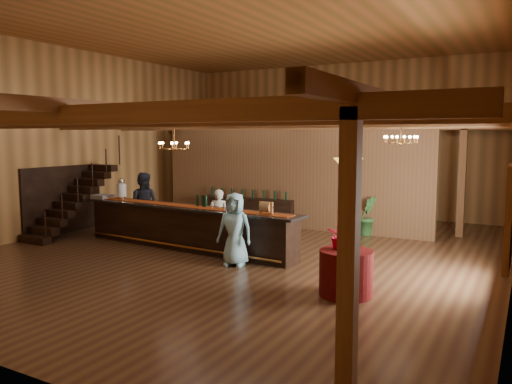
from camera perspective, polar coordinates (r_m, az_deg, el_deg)
The scene contains 28 objects.
floor at distance 12.70m, azimuth -1.15°, elevation -6.71°, with size 14.00×14.00×0.00m, color #3F2517.
ceiling at distance 12.64m, azimuth -1.21°, elevation 18.35°, with size 14.00×14.00×0.00m, color #AF6734.
wall_back at distance 18.76m, azimuth 9.68°, elevation 5.93°, with size 12.00×0.10×5.50m, color #B88245.
wall_left at distance 16.23m, azimuth -19.91°, elevation 5.57°, with size 0.10×14.00×5.50m, color #B88245.
beam_grid at distance 12.81m, azimuth -0.04°, elevation 8.01°, with size 11.90×13.90×0.39m.
support_posts at distance 12.01m, azimuth -2.37°, elevation 0.27°, with size 9.20×10.20×3.20m.
partition_wall at distance 15.76m, azimuth 3.65°, elevation 1.55°, with size 9.00×0.18×3.10m, color brown.
window_right_front at distance 9.20m, azimuth 27.04°, elevation -2.66°, with size 0.12×1.05×1.75m, color white.
staircase at distance 15.45m, azimuth -20.38°, elevation -0.99°, with size 1.00×2.80×2.00m.
backroom_boxes at distance 17.61m, azimuth 7.02°, elevation -1.31°, with size 4.10×0.60×1.10m.
tasting_bar at distance 12.97m, azimuth -8.00°, elevation -3.98°, with size 6.65×1.31×1.11m.
beverage_dispenser at distance 14.58m, azimuth -15.11°, elevation 0.31°, with size 0.26×0.26×0.60m.
glass_rack_tray at distance 15.05m, azimuth -17.10°, elevation -0.48°, with size 0.50×0.50×0.10m, color gray.
raffle_drum at distance 11.36m, azimuth 1.16°, elevation -1.73°, with size 0.34×0.24×0.30m.
bar_bottle_0 at distance 12.77m, azimuth -6.70°, elevation -0.98°, with size 0.07×0.07×0.30m, color black.
bar_bottle_1 at distance 12.66m, azimuth -6.07°, elevation -1.04°, with size 0.07×0.07×0.30m, color black.
bar_bottle_2 at distance 12.60m, azimuth -5.77°, elevation -1.06°, with size 0.07×0.07×0.30m, color black.
backbar_shelf at distance 16.22m, azimuth -0.95°, elevation -2.23°, with size 3.15×0.49×0.89m, color black.
round_table at distance 9.30m, azimuth 10.24°, elevation -9.08°, with size 0.97×0.97×0.84m, color #5F0C10.
chandelier_left at distance 12.83m, azimuth -9.33°, elevation 5.31°, with size 0.80×0.80×0.70m.
chandelier_right at distance 12.50m, azimuth 16.21°, elevation 5.82°, with size 0.80×0.80×0.54m.
pendant_lamp at distance 8.98m, azimuth 10.49°, elevation 3.21°, with size 0.52×0.52×0.90m.
bartender at distance 13.39m, azimuth -4.26°, elevation -2.82°, with size 0.54×0.35×1.48m, color white.
staff_second at distance 14.74m, azimuth -12.77°, elevation -1.38°, with size 0.90×0.70×1.85m, color black.
guest at distance 11.15m, azimuth -2.44°, elevation -4.28°, with size 0.80×0.52×1.64m, color #94D9F0.
floor_plant at distance 14.89m, azimuth 12.70°, elevation -2.64°, with size 0.64×0.51×1.16m, color #30662E.
table_flowers at distance 9.25m, azimuth 9.59°, elevation -4.94°, with size 0.44×0.38×0.48m, color red.
table_vase at distance 9.18m, azimuth 9.94°, elevation -5.64°, with size 0.15×0.15×0.30m, color #B47334.
Camera 1 is at (6.21, -10.70, 2.90)m, focal length 35.00 mm.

